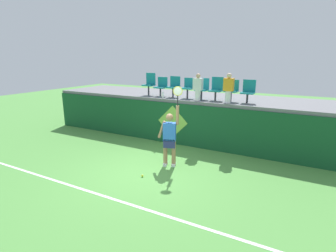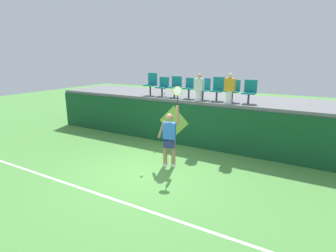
% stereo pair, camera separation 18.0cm
% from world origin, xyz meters
% --- Properties ---
extents(ground_plane, '(40.00, 40.00, 0.00)m').
position_xyz_m(ground_plane, '(0.00, 0.00, 0.00)').
color(ground_plane, '#519342').
extents(court_back_wall, '(13.34, 0.20, 1.61)m').
position_xyz_m(court_back_wall, '(0.00, 2.84, 0.81)').
color(court_back_wall, '#144C28').
rests_on(court_back_wall, ground_plane).
extents(spectator_platform, '(13.34, 2.84, 0.12)m').
position_xyz_m(spectator_platform, '(0.00, 4.21, 1.67)').
color(spectator_platform, slate).
rests_on(spectator_platform, court_back_wall).
extents(court_baseline_stripe, '(12.01, 0.08, 0.01)m').
position_xyz_m(court_baseline_stripe, '(0.00, -1.69, 0.00)').
color(court_baseline_stripe, white).
rests_on(court_baseline_stripe, ground_plane).
extents(tennis_player, '(0.72, 0.38, 2.49)m').
position_xyz_m(tennis_player, '(0.36, 0.77, 0.93)').
color(tennis_player, white).
rests_on(tennis_player, ground_plane).
extents(tennis_ball, '(0.07, 0.07, 0.07)m').
position_xyz_m(tennis_ball, '(0.07, -0.33, 0.03)').
color(tennis_ball, '#D1E533').
rests_on(tennis_ball, ground_plane).
extents(water_bottle, '(0.07, 0.07, 0.27)m').
position_xyz_m(water_bottle, '(-1.11, 2.90, 1.87)').
color(water_bottle, white).
rests_on(water_bottle, spectator_platform).
extents(stadium_chair_0, '(0.44, 0.42, 0.92)m').
position_xyz_m(stadium_chair_0, '(-2.07, 3.46, 2.25)').
color(stadium_chair_0, '#38383D').
rests_on(stadium_chair_0, spectator_platform).
extents(stadium_chair_1, '(0.44, 0.42, 0.77)m').
position_xyz_m(stadium_chair_1, '(-1.49, 3.46, 2.16)').
color(stadium_chair_1, '#38383D').
rests_on(stadium_chair_1, spectator_platform).
extents(stadium_chair_2, '(0.44, 0.42, 0.83)m').
position_xyz_m(stadium_chair_2, '(-0.91, 3.46, 2.20)').
color(stadium_chair_2, '#38383D').
rests_on(stadium_chair_2, spectator_platform).
extents(stadium_chair_3, '(0.44, 0.42, 0.79)m').
position_xyz_m(stadium_chair_3, '(-0.27, 3.45, 2.18)').
color(stadium_chair_3, '#38383D').
rests_on(stadium_chair_3, spectator_platform).
extents(stadium_chair_4, '(0.44, 0.42, 0.80)m').
position_xyz_m(stadium_chair_4, '(0.32, 3.46, 2.17)').
color(stadium_chair_4, '#38383D').
rests_on(stadium_chair_4, spectator_platform).
extents(stadium_chair_5, '(0.44, 0.42, 0.86)m').
position_xyz_m(stadium_chair_5, '(0.87, 3.46, 2.19)').
color(stadium_chair_5, '#38383D').
rests_on(stadium_chair_5, spectator_platform).
extents(stadium_chair_6, '(0.44, 0.42, 0.78)m').
position_xyz_m(stadium_chair_6, '(1.45, 3.45, 2.17)').
color(stadium_chair_6, '#38383D').
rests_on(stadium_chair_6, spectator_platform).
extents(stadium_chair_7, '(0.44, 0.42, 0.81)m').
position_xyz_m(stadium_chair_7, '(2.04, 3.46, 2.17)').
color(stadium_chair_7, '#38383D').
rests_on(stadium_chair_7, spectator_platform).
extents(spectator_0, '(0.34, 0.20, 1.00)m').
position_xyz_m(spectator_0, '(0.32, 3.01, 2.24)').
color(spectator_0, white).
rests_on(spectator_0, spectator_platform).
extents(spectator_1, '(0.34, 0.20, 1.05)m').
position_xyz_m(spectator_1, '(1.45, 3.04, 2.27)').
color(spectator_1, white).
rests_on(spectator_1, spectator_platform).
extents(wall_signage_mount, '(1.27, 0.01, 1.52)m').
position_xyz_m(wall_signage_mount, '(-0.58, 2.74, 0.00)').
color(wall_signage_mount, '#144C28').
rests_on(wall_signage_mount, ground_plane).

